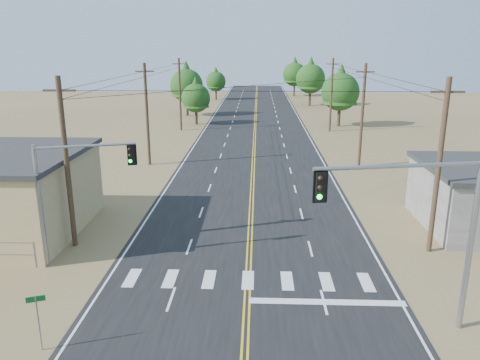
{
  "coord_description": "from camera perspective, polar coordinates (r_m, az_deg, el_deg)",
  "views": [
    {
      "loc": [
        0.42,
        -13.57,
        11.54
      ],
      "look_at": [
        -0.66,
        14.43,
        3.5
      ],
      "focal_mm": 35.0,
      "sensor_mm": 36.0,
      "label": 1
    }
  ],
  "objects": [
    {
      "name": "signal_mast_right",
      "position": [
        19.75,
        21.91,
        -4.32
      ],
      "size": [
        6.76,
        1.54,
        7.42
      ],
      "rotation": [
        0.0,
        0.0,
        0.18
      ],
      "color": "gray",
      "rests_on": "ground"
    },
    {
      "name": "utility_pole_right_near",
      "position": [
        28.22,
        23.07,
        1.56
      ],
      "size": [
        1.8,
        0.3,
        10.0
      ],
      "color": "#4C3826",
      "rests_on": "ground"
    },
    {
      "name": "utility_pole_left_far",
      "position": [
        66.78,
        -7.33,
        10.37
      ],
      "size": [
        1.8,
        0.3,
        10.0
      ],
      "color": "#4C3826",
      "rests_on": "ground"
    },
    {
      "name": "tree_left_near",
      "position": [
        71.88,
        -5.42,
        10.27
      ],
      "size": [
        4.35,
        4.35,
        7.25
      ],
      "color": "#3F2D1E",
      "rests_on": "ground"
    },
    {
      "name": "street_sign",
      "position": [
        20.31,
        -23.45,
        -14.8
      ],
      "size": [
        0.67,
        0.28,
        2.37
      ],
      "rotation": [
        0.0,
        0.0,
        0.36
      ],
      "color": "gray",
      "rests_on": "ground"
    },
    {
      "name": "utility_pole_right_far",
      "position": [
        66.65,
        11.07,
        10.19
      ],
      "size": [
        1.8,
        0.3,
        10.0
      ],
      "color": "#4C3826",
      "rests_on": "ground"
    },
    {
      "name": "signal_mast_left",
      "position": [
        26.31,
        -20.24,
        -0.49
      ],
      "size": [
        5.05,
        1.66,
        6.71
      ],
      "rotation": [
        0.0,
        0.0,
        0.29
      ],
      "color": "gray",
      "rests_on": "ground"
    },
    {
      "name": "tree_left_mid",
      "position": [
        81.2,
        -6.54,
        11.78
      ],
      "size": [
        5.57,
        5.57,
        9.28
      ],
      "color": "#3F2D1E",
      "rests_on": "ground"
    },
    {
      "name": "tree_right_near",
      "position": [
        71.28,
        12.16,
        10.92
      ],
      "size": [
        5.53,
        5.53,
        9.22
      ],
      "color": "#3F2D1E",
      "rests_on": "ground"
    },
    {
      "name": "road",
      "position": [
        45.07,
        1.6,
        1.19
      ],
      "size": [
        15.0,
        200.0,
        0.02
      ],
      "primitive_type": "cube",
      "color": "black",
      "rests_on": "ground"
    },
    {
      "name": "utility_pole_left_near",
      "position": [
        28.54,
        -20.37,
        1.99
      ],
      "size": [
        1.8,
        0.3,
        10.0
      ],
      "color": "#4C3826",
      "rests_on": "ground"
    },
    {
      "name": "tree_right_far",
      "position": [
        114.19,
        6.69,
        12.95
      ],
      "size": [
        5.53,
        5.53,
        9.22
      ],
      "color": "#3F2D1E",
      "rests_on": "ground"
    },
    {
      "name": "tree_right_mid",
      "position": [
        95.58,
        8.6,
        12.46
      ],
      "size": [
        5.79,
        5.79,
        9.65
      ],
      "color": "#3F2D1E",
      "rests_on": "ground"
    },
    {
      "name": "utility_pole_right_mid",
      "position": [
        47.11,
        14.67,
        7.66
      ],
      "size": [
        1.8,
        0.3,
        10.0
      ],
      "color": "#4C3826",
      "rests_on": "ground"
    },
    {
      "name": "tree_left_far",
      "position": [
        105.87,
        -2.97,
        12.16
      ],
      "size": [
        4.37,
        4.37,
        7.28
      ],
      "color": "#3F2D1E",
      "rests_on": "ground"
    },
    {
      "name": "utility_pole_left_mid",
      "position": [
        47.3,
        -11.27,
        7.91
      ],
      "size": [
        1.8,
        0.3,
        10.0
      ],
      "color": "#4C3826",
      "rests_on": "ground"
    }
  ]
}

